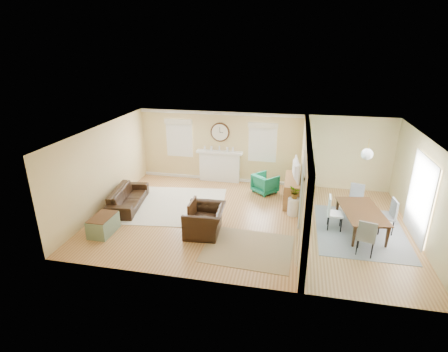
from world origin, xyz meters
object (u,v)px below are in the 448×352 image
at_px(eames_chair, 205,220).
at_px(green_chair, 265,183).
at_px(dining_table, 362,221).
at_px(credenza, 292,190).
at_px(sofa, 128,198).

relative_size(eames_chair, green_chair, 1.58).
bearing_deg(eames_chair, dining_table, 99.26).
relative_size(green_chair, credenza, 0.46).
relative_size(credenza, dining_table, 0.88).
relative_size(sofa, dining_table, 1.14).
distance_m(green_chair, credenza, 1.10).
bearing_deg(eames_chair, sofa, -115.46).
distance_m(sofa, eames_chair, 3.02).
bearing_deg(credenza, dining_table, -39.85).
distance_m(eames_chair, dining_table, 4.28).
height_order(eames_chair, green_chair, eames_chair).
bearing_deg(green_chair, eames_chair, 108.44).
distance_m(sofa, dining_table, 6.97).
height_order(sofa, credenza, credenza).
relative_size(sofa, eames_chair, 1.78).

